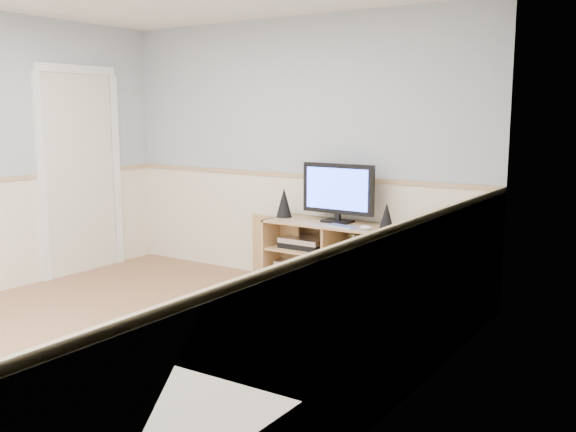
# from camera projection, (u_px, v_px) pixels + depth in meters

# --- Properties ---
(room) EXTENTS (4.04, 4.54, 2.54)m
(room) POSITION_uv_depth(u_px,v_px,m) (119.00, 172.00, 4.42)
(room) COLOR #A57349
(room) RESTS_ON ground
(media_cabinet) EXTENTS (1.99, 0.48, 0.65)m
(media_cabinet) POSITION_uv_depth(u_px,v_px,m) (338.00, 257.00, 5.77)
(media_cabinet) COLOR tan
(media_cabinet) RESTS_ON floor
(monitor) EXTENTS (0.69, 0.18, 0.52)m
(monitor) POSITION_uv_depth(u_px,v_px,m) (338.00, 191.00, 5.67)
(monitor) COLOR black
(monitor) RESTS_ON media_cabinet
(speaker_left) EXTENTS (0.15, 0.15, 0.27)m
(speaker_left) POSITION_uv_depth(u_px,v_px,m) (284.00, 203.00, 5.98)
(speaker_left) COLOR black
(speaker_left) RESTS_ON media_cabinet
(speaker_right) EXTENTS (0.12, 0.12, 0.22)m
(speaker_right) POSITION_uv_depth(u_px,v_px,m) (387.00, 215.00, 5.41)
(speaker_right) COLOR black
(speaker_right) RESTS_ON media_cabinet
(keyboard) EXTENTS (0.30, 0.17, 0.01)m
(keyboard) POSITION_uv_depth(u_px,v_px,m) (342.00, 226.00, 5.48)
(keyboard) COLOR silver
(keyboard) RESTS_ON media_cabinet
(mouse) EXTENTS (0.11, 0.09, 0.04)m
(mouse) POSITION_uv_depth(u_px,v_px,m) (366.00, 228.00, 5.35)
(mouse) COLOR white
(mouse) RESTS_ON media_cabinet
(av_components) EXTENTS (0.51, 0.31, 0.47)m
(av_components) POSITION_uv_depth(u_px,v_px,m) (302.00, 266.00, 5.93)
(av_components) COLOR black
(av_components) RESTS_ON media_cabinet
(game_consoles) EXTENTS (0.45, 0.30, 0.11)m
(game_consoles) POSITION_uv_depth(u_px,v_px,m) (366.00, 292.00, 5.58)
(game_consoles) COLOR white
(game_consoles) RESTS_ON media_cabinet
(game_cases) EXTENTS (0.26, 0.14, 0.19)m
(game_cases) POSITION_uv_depth(u_px,v_px,m) (368.00, 246.00, 5.50)
(game_cases) COLOR #3F8C3F
(game_cases) RESTS_ON media_cabinet
(wall_outlet) EXTENTS (0.12, 0.03, 0.12)m
(wall_outlet) POSITION_uv_depth(u_px,v_px,m) (388.00, 229.00, 5.67)
(wall_outlet) COLOR white
(wall_outlet) RESTS_ON wall_back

